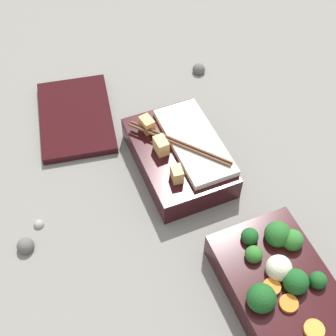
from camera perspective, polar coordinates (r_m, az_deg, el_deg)
ground_plane at (r=0.80m, az=6.85°, el=-7.18°), size 3.00×3.00×0.00m
bento_tray_vegetable at (r=0.73m, az=13.34°, el=-13.48°), size 0.22×0.14×0.08m
bento_tray_rice at (r=0.85m, az=1.45°, el=1.57°), size 0.22×0.14×0.08m
bento_lid at (r=0.96m, az=-11.18°, el=6.15°), size 0.23×0.18×0.02m
pebble_0 at (r=0.82m, az=-15.51°, el=-6.55°), size 0.02×0.02×0.02m
pebble_1 at (r=1.05m, az=3.77°, el=11.90°), size 0.03×0.03×0.03m
pebble_2 at (r=0.80m, az=-16.98°, el=-9.08°), size 0.03×0.03×0.03m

